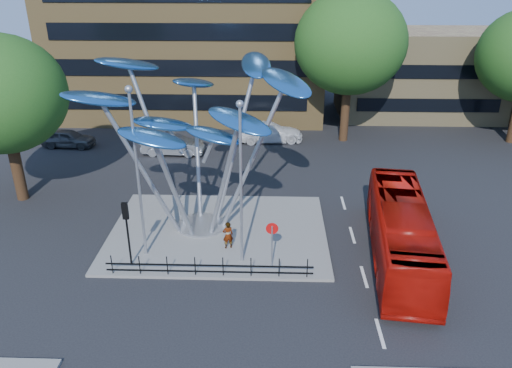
{
  "coord_description": "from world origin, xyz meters",
  "views": [
    {
      "loc": [
        1.9,
        -18.31,
        14.12
      ],
      "look_at": [
        1.18,
        4.0,
        3.97
      ],
      "focal_mm": 35.0,
      "sensor_mm": 36.0,
      "label": 1
    }
  ],
  "objects_px": {
    "tree_left": "(1,95)",
    "red_bus": "(401,232)",
    "parked_car_left": "(68,138)",
    "parked_car_mid": "(173,145)",
    "parked_car_right": "(269,132)",
    "traffic_light_island": "(126,221)",
    "street_lamp_left": "(136,160)",
    "pedestrian": "(228,235)",
    "street_lamp_right": "(241,171)",
    "no_entry_sign_island": "(272,238)",
    "tree_right": "(350,43)",
    "leaf_sculpture": "(195,111)"
  },
  "relations": [
    {
      "from": "parked_car_right",
      "to": "pedestrian",
      "type": "bearing_deg",
      "value": 168.07
    },
    {
      "from": "tree_right",
      "to": "leaf_sculpture",
      "type": "distance_m",
      "value": 18.37
    },
    {
      "from": "street_lamp_left",
      "to": "parked_car_mid",
      "type": "height_order",
      "value": "street_lamp_left"
    },
    {
      "from": "street_lamp_left",
      "to": "parked_car_left",
      "type": "bearing_deg",
      "value": 122.1
    },
    {
      "from": "street_lamp_left",
      "to": "red_bus",
      "type": "xyz_separation_m",
      "value": [
        13.0,
        0.26,
        -3.82
      ]
    },
    {
      "from": "tree_left",
      "to": "parked_car_left",
      "type": "bearing_deg",
      "value": 93.71
    },
    {
      "from": "tree_left",
      "to": "pedestrian",
      "type": "bearing_deg",
      "value": -22.87
    },
    {
      "from": "tree_right",
      "to": "parked_car_mid",
      "type": "distance_m",
      "value": 16.04
    },
    {
      "from": "tree_right",
      "to": "street_lamp_right",
      "type": "xyz_separation_m",
      "value": [
        -7.5,
        -19.0,
        -2.94
      ]
    },
    {
      "from": "street_lamp_right",
      "to": "tree_left",
      "type": "bearing_deg",
      "value": 154.23
    },
    {
      "from": "red_bus",
      "to": "street_lamp_left",
      "type": "bearing_deg",
      "value": -172.17
    },
    {
      "from": "parked_car_left",
      "to": "no_entry_sign_island",
      "type": "bearing_deg",
      "value": -131.67
    },
    {
      "from": "no_entry_sign_island",
      "to": "parked_car_left",
      "type": "distance_m",
      "value": 23.89
    },
    {
      "from": "tree_left",
      "to": "red_bus",
      "type": "relative_size",
      "value": 0.93
    },
    {
      "from": "tree_right",
      "to": "street_lamp_right",
      "type": "bearing_deg",
      "value": -111.54
    },
    {
      "from": "tree_right",
      "to": "street_lamp_left",
      "type": "relative_size",
      "value": 1.38
    },
    {
      "from": "parked_car_right",
      "to": "traffic_light_island",
      "type": "bearing_deg",
      "value": 155.27
    },
    {
      "from": "street_lamp_right",
      "to": "red_bus",
      "type": "xyz_separation_m",
      "value": [
        8.0,
        0.76,
        -3.56
      ]
    },
    {
      "from": "street_lamp_left",
      "to": "traffic_light_island",
      "type": "relative_size",
      "value": 2.57
    },
    {
      "from": "leaf_sculpture",
      "to": "pedestrian",
      "type": "xyz_separation_m",
      "value": [
        1.77,
        -2.46,
        -5.96
      ]
    },
    {
      "from": "street_lamp_right",
      "to": "no_entry_sign_island",
      "type": "height_order",
      "value": "street_lamp_right"
    },
    {
      "from": "pedestrian",
      "to": "no_entry_sign_island",
      "type": "bearing_deg",
      "value": 125.29
    },
    {
      "from": "tree_left",
      "to": "street_lamp_left",
      "type": "xyz_separation_m",
      "value": [
        9.5,
        -6.5,
        -1.44
      ]
    },
    {
      "from": "leaf_sculpture",
      "to": "traffic_light_island",
      "type": "distance_m",
      "value": 6.65
    },
    {
      "from": "traffic_light_island",
      "to": "pedestrian",
      "type": "height_order",
      "value": "traffic_light_island"
    },
    {
      "from": "red_bus",
      "to": "parked_car_right",
      "type": "height_order",
      "value": "red_bus"
    },
    {
      "from": "parked_car_mid",
      "to": "leaf_sculpture",
      "type": "bearing_deg",
      "value": -160.08
    },
    {
      "from": "no_entry_sign_island",
      "to": "parked_car_mid",
      "type": "bearing_deg",
      "value": 116.43
    },
    {
      "from": "parked_car_left",
      "to": "parked_car_mid",
      "type": "xyz_separation_m",
      "value": [
        8.82,
        -1.42,
        0.07
      ]
    },
    {
      "from": "tree_right",
      "to": "parked_car_left",
      "type": "height_order",
      "value": "tree_right"
    },
    {
      "from": "street_lamp_left",
      "to": "street_lamp_right",
      "type": "height_order",
      "value": "street_lamp_left"
    },
    {
      "from": "leaf_sculpture",
      "to": "traffic_light_island",
      "type": "xyz_separation_m",
      "value": [
        -2.93,
        -4.18,
        -4.26
      ]
    },
    {
      "from": "no_entry_sign_island",
      "to": "red_bus",
      "type": "height_order",
      "value": "red_bus"
    },
    {
      "from": "tree_right",
      "to": "tree_left",
      "type": "relative_size",
      "value": 1.17
    },
    {
      "from": "no_entry_sign_island",
      "to": "parked_car_left",
      "type": "bearing_deg",
      "value": 134.15
    },
    {
      "from": "street_lamp_right",
      "to": "no_entry_sign_island",
      "type": "bearing_deg",
      "value": -17.87
    },
    {
      "from": "red_bus",
      "to": "parked_car_right",
      "type": "relative_size",
      "value": 1.98
    },
    {
      "from": "street_lamp_left",
      "to": "pedestrian",
      "type": "distance_m",
      "value": 6.16
    },
    {
      "from": "traffic_light_island",
      "to": "parked_car_mid",
      "type": "distance_m",
      "value": 15.85
    },
    {
      "from": "no_entry_sign_island",
      "to": "leaf_sculpture",
      "type": "bearing_deg",
      "value": 134.33
    },
    {
      "from": "tree_left",
      "to": "parked_car_right",
      "type": "relative_size",
      "value": 1.85
    },
    {
      "from": "leaf_sculpture",
      "to": "traffic_light_island",
      "type": "relative_size",
      "value": 3.71
    },
    {
      "from": "no_entry_sign_island",
      "to": "tree_left",
      "type": "bearing_deg",
      "value": 154.93
    },
    {
      "from": "tree_right",
      "to": "street_lamp_right",
      "type": "distance_m",
      "value": 20.64
    },
    {
      "from": "traffic_light_island",
      "to": "leaf_sculpture",
      "type": "bearing_deg",
      "value": 54.96
    },
    {
      "from": "no_entry_sign_island",
      "to": "pedestrian",
      "type": "bearing_deg",
      "value": 143.43
    },
    {
      "from": "no_entry_sign_island",
      "to": "red_bus",
      "type": "relative_size",
      "value": 0.22
    },
    {
      "from": "street_lamp_right",
      "to": "pedestrian",
      "type": "bearing_deg",
      "value": 123.14
    },
    {
      "from": "pedestrian",
      "to": "parked_car_mid",
      "type": "distance_m",
      "value": 15.05
    },
    {
      "from": "red_bus",
      "to": "tree_right",
      "type": "bearing_deg",
      "value": 98.24
    }
  ]
}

